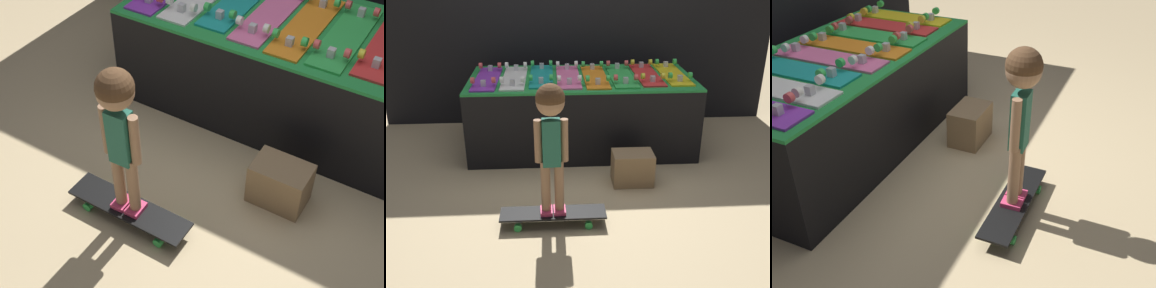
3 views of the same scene
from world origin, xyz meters
TOP-DOWN VIEW (x-y plane):
  - ground_plane at (0.00, 0.00)m, footprint 16.00×16.00m
  - display_rack at (0.00, 0.60)m, footprint 2.02×0.95m
  - skateboard_white_on_rack at (-0.60, 0.57)m, footprint 0.20×0.78m
  - skateboard_teal_on_rack at (-0.36, 0.62)m, footprint 0.20×0.78m
  - skateboard_pink_on_rack at (-0.12, 0.58)m, footprint 0.20×0.78m
  - skateboard_orange_on_rack at (0.12, 0.57)m, footprint 0.20×0.78m
  - skateboard_green_on_rack at (0.36, 0.58)m, footprint 0.20×0.78m
  - skateboard_red_on_rack at (0.60, 0.61)m, footprint 0.20×0.78m
  - skateboard_yellow_on_rack at (0.84, 0.62)m, footprint 0.20×0.78m
  - skateboard_on_floor at (-0.29, -0.74)m, footprint 0.72×0.18m
  - child at (-0.29, -0.74)m, footprint 0.22×0.18m
  - storage_box at (0.36, -0.19)m, footprint 0.32×0.22m

SIDE VIEW (x-z plane):
  - ground_plane at x=0.00m, z-range 0.00..0.00m
  - skateboard_on_floor at x=-0.29m, z-range 0.03..0.12m
  - storage_box at x=0.36m, z-range 0.00..0.26m
  - display_rack at x=0.00m, z-range 0.00..0.67m
  - skateboard_white_on_rack at x=-0.60m, z-range 0.64..0.73m
  - skateboard_teal_on_rack at x=-0.36m, z-range 0.64..0.73m
  - skateboard_pink_on_rack at x=-0.12m, z-range 0.64..0.73m
  - skateboard_orange_on_rack at x=0.12m, z-range 0.64..0.73m
  - skateboard_green_on_rack at x=0.36m, z-range 0.64..0.73m
  - skateboard_red_on_rack at x=0.60m, z-range 0.64..0.73m
  - skateboard_yellow_on_rack at x=0.84m, z-range 0.64..0.73m
  - child at x=-0.29m, z-range 0.27..1.18m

